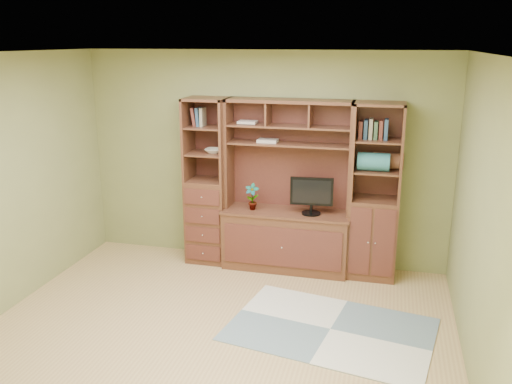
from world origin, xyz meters
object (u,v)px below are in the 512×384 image
(left_tower, at_px, (208,182))
(monitor, at_px, (312,189))
(center_hutch, at_px, (287,188))
(right_tower, at_px, (375,192))

(left_tower, height_order, monitor, left_tower)
(left_tower, bearing_deg, center_hutch, -2.29)
(right_tower, relative_size, monitor, 3.35)
(right_tower, xyz_separation_m, monitor, (-0.72, -0.07, 0.01))
(monitor, bearing_deg, right_tower, 0.91)
(right_tower, bearing_deg, center_hutch, -177.77)
(left_tower, distance_m, monitor, 1.31)
(left_tower, bearing_deg, monitor, -3.29)
(center_hutch, xyz_separation_m, left_tower, (-1.00, 0.04, 0.00))
(left_tower, relative_size, right_tower, 1.00)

